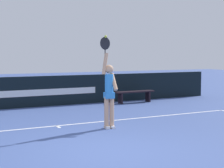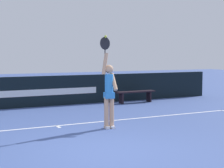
# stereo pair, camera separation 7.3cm
# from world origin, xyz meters

# --- Properties ---
(ground_plane) EXTENTS (60.00, 60.00, 0.00)m
(ground_plane) POSITION_xyz_m (0.00, 0.00, 0.00)
(ground_plane) COLOR #3D538F
(court_lines) EXTENTS (12.34, 6.01, 0.00)m
(court_lines) POSITION_xyz_m (0.00, -0.00, 0.00)
(court_lines) COLOR white
(court_lines) RESTS_ON ground
(back_wall) EXTENTS (16.93, 0.18, 1.16)m
(back_wall) POSITION_xyz_m (0.00, 6.78, 0.58)
(back_wall) COLOR black
(back_wall) RESTS_ON ground
(tennis_player) EXTENTS (0.44, 0.40, 2.47)m
(tennis_player) POSITION_xyz_m (1.17, 1.99, 1.02)
(tennis_player) COLOR tan
(tennis_player) RESTS_ON ground
(tennis_ball) EXTENTS (0.07, 0.07, 0.07)m
(tennis_ball) POSITION_xyz_m (1.06, 1.95, 2.46)
(tennis_ball) COLOR #C6D935
(courtside_bench_near) EXTENTS (1.74, 0.37, 0.48)m
(courtside_bench_near) POSITION_xyz_m (4.38, 6.06, 0.37)
(courtside_bench_near) COLOR black
(courtside_bench_near) RESTS_ON ground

